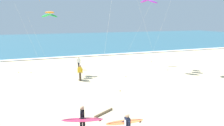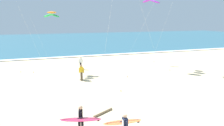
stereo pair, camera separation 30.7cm
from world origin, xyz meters
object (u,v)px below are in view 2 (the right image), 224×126
object	(u,v)px
surfer_trailing	(124,125)
bystander_white_top	(81,63)
bystander_yellow_top	(81,73)
surfer_lead	(81,119)
kite_arc_amber_near	(52,15)
kite_arc_cobalt_distant	(152,0)
driftwood_log	(103,112)

from	to	relation	value
surfer_trailing	bystander_white_top	bearing A→B (deg)	83.83
bystander_yellow_top	bystander_white_top	distance (m)	5.27
surfer_lead	kite_arc_amber_near	world-z (taller)	kite_arc_amber_near
surfer_lead	kite_arc_cobalt_distant	xyz separation A→B (m)	(11.76, 14.10, 7.10)
kite_arc_amber_near	bystander_yellow_top	world-z (taller)	kite_arc_amber_near
kite_arc_amber_near	bystander_yellow_top	size ratio (longest dim) A/B	4.24
kite_arc_amber_near	kite_arc_cobalt_distant	size ratio (longest dim) A/B	0.79
bystander_white_top	surfer_lead	bearing A→B (deg)	-102.69
surfer_trailing	driftwood_log	xyz separation A→B (m)	(0.28, 4.04, -0.97)
bystander_yellow_top	surfer_lead	bearing A→B (deg)	-103.09
surfer_lead	bystander_white_top	bearing A→B (deg)	77.31
surfer_trailing	kite_arc_amber_near	world-z (taller)	kite_arc_amber_near
surfer_trailing	kite_arc_cobalt_distant	distance (m)	19.75
kite_arc_cobalt_distant	surfer_trailing	bearing A→B (deg)	-122.86
surfer_trailing	kite_arc_amber_near	distance (m)	17.47
kite_arc_cobalt_distant	bystander_yellow_top	xyz separation A→B (m)	(-9.16, -2.92, -7.33)
surfer_lead	kite_arc_amber_near	size ratio (longest dim) A/B	0.31
surfer_lead	kite_arc_cobalt_distant	world-z (taller)	kite_arc_cobalt_distant
bystander_yellow_top	bystander_white_top	size ratio (longest dim) A/B	1.00
bystander_white_top	bystander_yellow_top	bearing A→B (deg)	-101.84
bystander_white_top	driftwood_log	size ratio (longest dim) A/B	0.93
kite_arc_cobalt_distant	bystander_white_top	world-z (taller)	kite_arc_cobalt_distant
surfer_lead	surfer_trailing	size ratio (longest dim) A/B	1.08
surfer_lead	kite_arc_amber_near	xyz separation A→B (m)	(0.44, 15.20, 5.37)
kite_arc_amber_near	bystander_white_top	distance (m)	6.57
kite_arc_amber_near	driftwood_log	distance (m)	14.14
bystander_yellow_top	driftwood_log	bearing A→B (deg)	-93.74
kite_arc_amber_near	bystander_yellow_top	bearing A→B (deg)	-61.76
kite_arc_amber_near	kite_arc_cobalt_distant	bearing A→B (deg)	-5.54
kite_arc_amber_near	bystander_white_top	size ratio (longest dim) A/B	4.24
kite_arc_cobalt_distant	bystander_yellow_top	distance (m)	12.09
bystander_yellow_top	bystander_white_top	xyz separation A→B (m)	(1.08, 5.16, 0.00)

